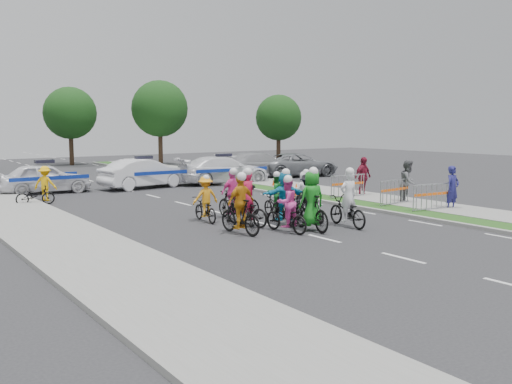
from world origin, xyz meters
TOP-DOWN VIEW (x-y plane):
  - ground at (0.00, 0.00)m, footprint 90.00×90.00m
  - curb_right at (5.10, 5.00)m, footprint 0.20×60.00m
  - grass_strip at (5.80, 5.00)m, footprint 1.20×60.00m
  - sidewalk_right at (7.60, 5.00)m, footprint 2.40×60.00m
  - sidewalk_left at (-6.50, 5.00)m, footprint 3.00×60.00m
  - rider_0 at (1.95, 1.05)m, footprint 0.94×2.02m
  - rider_1 at (0.52, 1.21)m, footprint 0.92×2.00m
  - rider_2 at (-0.32, 1.42)m, footprint 0.82×1.84m
  - rider_3 at (-1.66, 2.01)m, footprint 1.01×1.89m
  - rider_4 at (1.35, 2.40)m, footprint 0.98×1.74m
  - rider_5 at (0.45, 2.52)m, footprint 1.59×1.89m
  - rider_6 at (-0.70, 3.10)m, footprint 0.98×2.00m
  - rider_7 at (2.15, 3.51)m, footprint 0.79×1.72m
  - rider_8 at (1.16, 3.98)m, footprint 0.80×1.71m
  - rider_9 at (-0.35, 4.53)m, footprint 0.93×1.76m
  - rider_10 at (-1.44, 4.57)m, footprint 0.96×1.66m
  - rider_11 at (0.58, 5.15)m, footprint 1.41×1.67m
  - police_car_0 at (-3.79, 16.15)m, footprint 4.48×2.15m
  - police_car_1 at (1.09, 15.41)m, footprint 4.88×2.36m
  - police_car_2 at (5.67, 14.84)m, footprint 5.59×2.94m
  - civilian_sedan at (9.26, 16.42)m, footprint 5.58×2.40m
  - civilian_suv at (11.93, 15.93)m, footprint 5.68×3.31m
  - spectator_0 at (7.76, 1.23)m, footprint 0.65×0.43m
  - spectator_1 at (7.73, 3.40)m, footprint 1.11×1.01m
  - spectator_2 at (7.93, 6.23)m, footprint 1.14×0.59m
  - marshal_hiviz at (-4.53, 13.29)m, footprint 1.13×1.06m
  - barrier_0 at (6.70, 1.38)m, footprint 2.04×0.69m
  - barrier_1 at (6.70, 3.22)m, footprint 2.04×0.73m
  - barrier_2 at (6.70, 5.95)m, footprint 2.02×0.59m
  - cone_0 at (5.14, 7.68)m, footprint 0.40×0.40m
  - cone_1 at (6.77, 11.51)m, footprint 0.40×0.40m
  - parked_bike at (-5.24, 12.21)m, footprint 1.61×0.78m
  - tree_1 at (9.00, 30.00)m, footprint 4.55×4.55m
  - tree_2 at (18.00, 26.00)m, footprint 3.85×3.85m
  - tree_4 at (3.00, 34.00)m, footprint 4.20×4.20m

SIDE VIEW (x-z plane):
  - ground at x=0.00m, z-range 0.00..0.00m
  - grass_strip at x=5.80m, z-range 0.00..0.11m
  - curb_right at x=5.10m, z-range 0.00..0.12m
  - sidewalk_right at x=7.60m, z-range 0.00..0.13m
  - sidewalk_left at x=-6.50m, z-range 0.00..0.13m
  - cone_0 at x=5.14m, z-range -0.01..0.69m
  - cone_1 at x=6.77m, z-range -0.01..0.69m
  - parked_bike at x=-5.24m, z-range 0.00..0.81m
  - barrier_0 at x=6.70m, z-range 0.00..1.12m
  - barrier_1 at x=6.70m, z-range 0.00..1.12m
  - barrier_2 at x=6.70m, z-range 0.00..1.12m
  - rider_8 at x=1.16m, z-range -0.21..1.47m
  - rider_6 at x=-0.70m, z-range -0.33..1.63m
  - rider_10 at x=-1.44m, z-range -0.18..1.48m
  - rider_0 at x=1.95m, z-range -0.34..1.64m
  - rider_2 at x=-0.32m, z-range -0.23..1.59m
  - rider_7 at x=2.15m, z-range -0.19..1.56m
  - rider_4 at x=1.35m, z-range -0.19..1.58m
  - rider_9 at x=-0.35m, z-range -0.21..1.63m
  - rider_11 at x=0.58m, z-range -0.13..1.57m
  - police_car_0 at x=-3.79m, z-range 0.00..1.48m
  - rider_3 at x=-1.66m, z-range -0.23..1.71m
  - civilian_suv at x=11.93m, z-range 0.00..1.49m
  - marshal_hiviz at x=-4.53m, z-range 0.00..1.53m
  - police_car_1 at x=1.09m, z-range 0.00..1.54m
  - police_car_2 at x=5.67m, z-range 0.00..1.54m
  - rider_1 at x=0.52m, z-range -0.23..1.82m
  - civilian_sedan at x=9.26m, z-range 0.00..1.60m
  - rider_5 at x=0.45m, z-range -0.16..1.76m
  - spectator_0 at x=7.76m, z-range 0.00..1.76m
  - spectator_2 at x=7.93m, z-range 0.00..1.86m
  - spectator_1 at x=7.73m, z-range 0.00..1.88m
  - tree_2 at x=18.00m, z-range 0.95..6.72m
  - tree_4 at x=3.00m, z-range 1.04..7.34m
  - tree_1 at x=9.00m, z-range 1.12..7.95m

